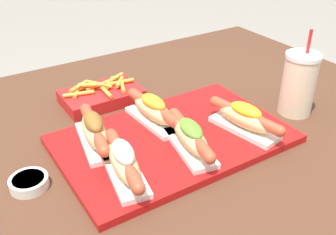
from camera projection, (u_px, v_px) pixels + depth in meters
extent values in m
cube|color=#4C2D1E|center=(165.00, 234.00, 1.13)|extent=(1.45, 1.11, 0.68)
cube|color=#B71414|center=(173.00, 139.00, 0.92)|extent=(0.53, 0.33, 0.02)
cube|color=white|center=(125.00, 173.00, 0.78)|extent=(0.09, 0.18, 0.01)
ellipsoid|color=#DBB77A|center=(124.00, 162.00, 0.77)|extent=(0.07, 0.16, 0.04)
cylinder|color=#AD472D|center=(124.00, 159.00, 0.77)|extent=(0.06, 0.19, 0.03)
sphere|color=#AD472D|center=(139.00, 188.00, 0.69)|extent=(0.03, 0.03, 0.03)
sphere|color=#AD472D|center=(111.00, 135.00, 0.84)|extent=(0.03, 0.03, 0.03)
ellipsoid|color=silver|center=(123.00, 152.00, 0.76)|extent=(0.05, 0.09, 0.03)
cube|color=white|center=(190.00, 147.00, 0.86)|extent=(0.09, 0.18, 0.01)
ellipsoid|color=#DBB77A|center=(190.00, 137.00, 0.85)|extent=(0.08, 0.16, 0.04)
cylinder|color=#AD472D|center=(190.00, 134.00, 0.84)|extent=(0.06, 0.19, 0.03)
sphere|color=#AD472D|center=(210.00, 158.00, 0.77)|extent=(0.03, 0.03, 0.03)
sphere|color=#AD472D|center=(174.00, 114.00, 0.92)|extent=(0.03, 0.03, 0.03)
ellipsoid|color=#5B992D|center=(191.00, 128.00, 0.84)|extent=(0.06, 0.09, 0.02)
cube|color=white|center=(244.00, 128.00, 0.93)|extent=(0.09, 0.18, 0.01)
ellipsoid|color=#DBB77A|center=(245.00, 118.00, 0.92)|extent=(0.07, 0.16, 0.04)
cylinder|color=#AD472D|center=(245.00, 115.00, 0.91)|extent=(0.06, 0.19, 0.03)
sphere|color=#AD472D|center=(280.00, 131.00, 0.85)|extent=(0.03, 0.03, 0.03)
sphere|color=#AD472D|center=(215.00, 101.00, 0.97)|extent=(0.03, 0.03, 0.03)
ellipsoid|color=yellow|center=(246.00, 110.00, 0.91)|extent=(0.05, 0.09, 0.03)
cube|color=white|center=(96.00, 141.00, 0.88)|extent=(0.09, 0.18, 0.01)
ellipsoid|color=#DBB77A|center=(94.00, 131.00, 0.87)|extent=(0.08, 0.16, 0.04)
cylinder|color=#AD472D|center=(94.00, 128.00, 0.86)|extent=(0.06, 0.19, 0.03)
sphere|color=#AD472D|center=(104.00, 151.00, 0.79)|extent=(0.03, 0.03, 0.03)
sphere|color=#AD472D|center=(86.00, 109.00, 0.94)|extent=(0.03, 0.03, 0.03)
ellipsoid|color=brown|center=(93.00, 122.00, 0.86)|extent=(0.06, 0.09, 0.03)
cube|color=white|center=(154.00, 120.00, 0.96)|extent=(0.07, 0.18, 0.01)
ellipsoid|color=#DBB77A|center=(153.00, 110.00, 0.95)|extent=(0.06, 0.15, 0.04)
cylinder|color=#AD472D|center=(153.00, 107.00, 0.95)|extent=(0.04, 0.19, 0.03)
sphere|color=#AD472D|center=(177.00, 124.00, 0.88)|extent=(0.03, 0.03, 0.03)
sphere|color=#AD472D|center=(133.00, 93.00, 1.01)|extent=(0.03, 0.03, 0.03)
ellipsoid|color=gold|center=(153.00, 102.00, 0.94)|extent=(0.04, 0.09, 0.03)
cylinder|color=silver|center=(29.00, 183.00, 0.78)|extent=(0.08, 0.08, 0.02)
cylinder|color=red|center=(28.00, 180.00, 0.78)|extent=(0.06, 0.06, 0.01)
cylinder|color=beige|center=(298.00, 86.00, 1.01)|extent=(0.09, 0.09, 0.15)
cylinder|color=white|center=(304.00, 56.00, 0.97)|extent=(0.09, 0.09, 0.01)
cylinder|color=red|center=(309.00, 42.00, 0.95)|extent=(0.01, 0.01, 0.06)
cube|color=red|center=(101.00, 96.00, 1.09)|extent=(0.21, 0.14, 0.03)
cylinder|color=gold|center=(85.00, 87.00, 1.08)|extent=(0.07, 0.01, 0.01)
cylinder|color=gold|center=(110.00, 83.00, 1.10)|extent=(0.05, 0.06, 0.01)
cylinder|color=gold|center=(77.00, 91.00, 1.07)|extent=(0.05, 0.07, 0.01)
cylinder|color=gold|center=(92.00, 85.00, 1.07)|extent=(0.06, 0.04, 0.01)
cylinder|color=gold|center=(99.00, 85.00, 1.09)|extent=(0.08, 0.03, 0.01)
cylinder|color=gold|center=(106.00, 92.00, 1.05)|extent=(0.01, 0.07, 0.01)
cylinder|color=gold|center=(118.00, 83.00, 1.11)|extent=(0.09, 0.02, 0.01)
cylinder|color=gold|center=(79.00, 94.00, 1.05)|extent=(0.08, 0.03, 0.01)
cylinder|color=gold|center=(122.00, 86.00, 1.09)|extent=(0.04, 0.08, 0.01)
cylinder|color=gold|center=(114.00, 79.00, 1.12)|extent=(0.08, 0.04, 0.01)
cylinder|color=gold|center=(119.00, 82.00, 1.10)|extent=(0.05, 0.05, 0.01)
cylinder|color=gold|center=(99.00, 84.00, 1.10)|extent=(0.06, 0.08, 0.01)
cylinder|color=gold|center=(79.00, 86.00, 1.07)|extent=(0.07, 0.04, 0.01)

